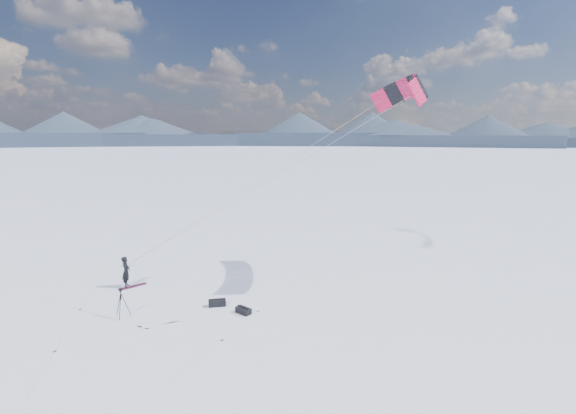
{
  "coord_description": "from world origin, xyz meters",
  "views": [
    {
      "loc": [
        6.56,
        -19.63,
        8.62
      ],
      "look_at": [
        7.3,
        4.01,
        4.46
      ],
      "focal_mm": 26.0,
      "sensor_mm": 36.0,
      "label": 1
    }
  ],
  "objects_px": {
    "gear_bag_a": "(217,303)",
    "snowboard": "(133,286)",
    "gear_bag_b": "(243,310)",
    "snowkiter": "(127,287)",
    "tripod": "(121,298)"
  },
  "relations": [
    {
      "from": "snowkiter",
      "to": "tripod",
      "type": "height_order",
      "value": "tripod"
    },
    {
      "from": "tripod",
      "to": "snowboard",
      "type": "bearing_deg",
      "value": 71.56
    },
    {
      "from": "tripod",
      "to": "snowkiter",
      "type": "bearing_deg",
      "value": 75.96
    },
    {
      "from": "snowboard",
      "to": "snowkiter",
      "type": "bearing_deg",
      "value": 129.1
    },
    {
      "from": "gear_bag_a",
      "to": "gear_bag_b",
      "type": "relative_size",
      "value": 1.11
    },
    {
      "from": "snowboard",
      "to": "gear_bag_a",
      "type": "bearing_deg",
      "value": -70.12
    },
    {
      "from": "snowkiter",
      "to": "tripod",
      "type": "distance_m",
      "value": 4.3
    },
    {
      "from": "snowboard",
      "to": "gear_bag_b",
      "type": "height_order",
      "value": "gear_bag_b"
    },
    {
      "from": "snowboard",
      "to": "tripod",
      "type": "distance_m",
      "value": 4.16
    },
    {
      "from": "snowkiter",
      "to": "gear_bag_b",
      "type": "bearing_deg",
      "value": -127.99
    },
    {
      "from": "snowboard",
      "to": "gear_bag_a",
      "type": "distance_m",
      "value": 5.92
    },
    {
      "from": "gear_bag_a",
      "to": "gear_bag_b",
      "type": "xyz_separation_m",
      "value": [
        1.4,
        -0.93,
        -0.02
      ]
    },
    {
      "from": "snowboard",
      "to": "tripod",
      "type": "relative_size",
      "value": 1.1
    },
    {
      "from": "gear_bag_b",
      "to": "tripod",
      "type": "bearing_deg",
      "value": -136.24
    },
    {
      "from": "gear_bag_a",
      "to": "snowboard",
      "type": "bearing_deg",
      "value": 140.45
    }
  ]
}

